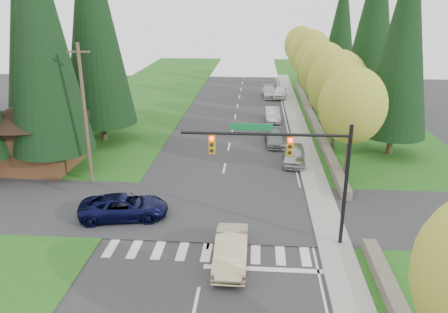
# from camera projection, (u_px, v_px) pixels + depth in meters

# --- Properties ---
(ground) EXTENTS (120.00, 120.00, 0.00)m
(ground) POSITION_uv_depth(u_px,v_px,m) (199.00, 289.00, 20.22)
(ground) COLOR #28282B
(ground) RESTS_ON ground
(grass_east) EXTENTS (14.00, 110.00, 0.06)m
(grass_east) POSITION_uv_depth(u_px,v_px,m) (377.00, 154.00, 38.05)
(grass_east) COLOR #205015
(grass_east) RESTS_ON ground
(grass_west) EXTENTS (14.00, 110.00, 0.06)m
(grass_west) POSITION_uv_depth(u_px,v_px,m) (87.00, 146.00, 39.94)
(grass_west) COLOR #205015
(grass_west) RESTS_ON ground
(cross_street) EXTENTS (120.00, 8.00, 0.10)m
(cross_street) POSITION_uv_depth(u_px,v_px,m) (215.00, 211.00, 27.73)
(cross_street) COLOR #28282B
(cross_street) RESTS_ON ground
(sidewalk_east) EXTENTS (1.80, 80.00, 0.13)m
(sidewalk_east) POSITION_uv_depth(u_px,v_px,m) (304.00, 144.00, 40.36)
(sidewalk_east) COLOR gray
(sidewalk_east) RESTS_ON ground
(curb_east) EXTENTS (0.20, 80.00, 0.13)m
(curb_east) POSITION_uv_depth(u_px,v_px,m) (295.00, 144.00, 40.42)
(curb_east) COLOR gray
(curb_east) RESTS_ON ground
(stone_wall_north) EXTENTS (0.70, 40.00, 0.70)m
(stone_wall_north) POSITION_uv_depth(u_px,v_px,m) (313.00, 120.00, 47.65)
(stone_wall_north) COLOR #4C4438
(stone_wall_north) RESTS_ON ground
(traffic_signal) EXTENTS (8.70, 0.37, 6.80)m
(traffic_signal) POSITION_uv_depth(u_px,v_px,m) (293.00, 157.00, 22.45)
(traffic_signal) COLOR black
(traffic_signal) RESTS_ON ground
(brown_building) EXTENTS (8.40, 8.40, 5.40)m
(brown_building) POSITION_uv_depth(u_px,v_px,m) (34.00, 128.00, 34.34)
(brown_building) COLOR #4C2D19
(brown_building) RESTS_ON ground
(utility_pole) EXTENTS (1.60, 0.24, 10.00)m
(utility_pole) POSITION_uv_depth(u_px,v_px,m) (85.00, 114.00, 30.45)
(utility_pole) COLOR #473828
(utility_pole) RESTS_ON ground
(decid_tree_0) EXTENTS (4.80, 4.80, 8.37)m
(decid_tree_0) POSITION_uv_depth(u_px,v_px,m) (352.00, 106.00, 30.82)
(decid_tree_0) COLOR #38281C
(decid_tree_0) RESTS_ON ground
(decid_tree_1) EXTENTS (5.20, 5.20, 8.80)m
(decid_tree_1) POSITION_uv_depth(u_px,v_px,m) (338.00, 85.00, 37.31)
(decid_tree_1) COLOR #38281C
(decid_tree_1) RESTS_ON ground
(decid_tree_2) EXTENTS (5.00, 5.00, 8.82)m
(decid_tree_2) POSITION_uv_depth(u_px,v_px,m) (324.00, 71.00, 43.86)
(decid_tree_2) COLOR #38281C
(decid_tree_2) RESTS_ON ground
(decid_tree_3) EXTENTS (5.00, 5.00, 8.55)m
(decid_tree_3) POSITION_uv_depth(u_px,v_px,m) (316.00, 64.00, 50.51)
(decid_tree_3) COLOR #38281C
(decid_tree_3) RESTS_ON ground
(decid_tree_4) EXTENTS (5.40, 5.40, 9.18)m
(decid_tree_4) POSITION_uv_depth(u_px,v_px,m) (311.00, 54.00, 56.94)
(decid_tree_4) COLOR #38281C
(decid_tree_4) RESTS_ON ground
(decid_tree_5) EXTENTS (4.80, 4.80, 8.30)m
(decid_tree_5) POSITION_uv_depth(u_px,v_px,m) (304.00, 52.00, 63.71)
(decid_tree_5) COLOR #38281C
(decid_tree_5) RESTS_ON ground
(decid_tree_6) EXTENTS (5.20, 5.20, 8.86)m
(decid_tree_6) POSITION_uv_depth(u_px,v_px,m) (301.00, 45.00, 70.16)
(decid_tree_6) COLOR #38281C
(decid_tree_6) RESTS_ON ground
(conifer_w_a) EXTENTS (6.12, 6.12, 19.80)m
(conifer_w_a) POSITION_uv_depth(u_px,v_px,m) (39.00, 28.00, 30.68)
(conifer_w_a) COLOR #38281C
(conifer_w_a) RESTS_ON ground
(conifer_w_b) EXTENTS (5.44, 5.44, 17.80)m
(conifer_w_b) POSITION_uv_depth(u_px,v_px,m) (28.00, 38.00, 34.99)
(conifer_w_b) COLOR #38281C
(conifer_w_b) RESTS_ON ground
(conifer_w_c) EXTENTS (6.46, 6.46, 20.80)m
(conifer_w_c) POSITION_uv_depth(u_px,v_px,m) (93.00, 17.00, 37.95)
(conifer_w_c) COLOR #38281C
(conifer_w_c) RESTS_ON ground
(conifer_w_e) EXTENTS (5.78, 5.78, 18.80)m
(conifer_w_e) POSITION_uv_depth(u_px,v_px,m) (96.00, 25.00, 44.07)
(conifer_w_e) COLOR #38281C
(conifer_w_e) RESTS_ON ground
(conifer_e_a) EXTENTS (5.44, 5.44, 17.80)m
(conifer_e_a) POSITION_uv_depth(u_px,v_px,m) (404.00, 38.00, 34.69)
(conifer_e_a) COLOR #38281C
(conifer_e_a) RESTS_ON ground
(conifer_e_b) EXTENTS (6.12, 6.12, 19.80)m
(conifer_e_b) POSITION_uv_depth(u_px,v_px,m) (375.00, 18.00, 47.42)
(conifer_e_b) COLOR #38281C
(conifer_e_b) RESTS_ON ground
(conifer_e_c) EXTENTS (5.10, 5.10, 16.80)m
(conifer_e_c) POSITION_uv_depth(u_px,v_px,m) (341.00, 26.00, 61.15)
(conifer_e_c) COLOR #38281C
(conifer_e_c) RESTS_ON ground
(sedan_champagne) EXTENTS (1.61, 4.60, 1.52)m
(sedan_champagne) POSITION_uv_depth(u_px,v_px,m) (231.00, 250.00, 21.95)
(sedan_champagne) COLOR tan
(sedan_champagne) RESTS_ON ground
(suv_navy) EXTENTS (5.68, 3.41, 1.48)m
(suv_navy) POSITION_uv_depth(u_px,v_px,m) (124.00, 207.00, 26.60)
(suv_navy) COLOR black
(suv_navy) RESTS_ON ground
(parked_car_a) EXTENTS (2.12, 4.53, 1.50)m
(parked_car_a) POSITION_uv_depth(u_px,v_px,m) (294.00, 155.00, 35.63)
(parked_car_a) COLOR #A6A6AA
(parked_car_a) RESTS_ON ground
(parked_car_b) EXTENTS (2.04, 4.39, 1.24)m
(parked_car_b) POSITION_uv_depth(u_px,v_px,m) (275.00, 138.00, 40.36)
(parked_car_b) COLOR slate
(parked_car_b) RESTS_ON ground
(parked_car_c) EXTENTS (1.68, 4.49, 1.47)m
(parked_car_c) POSITION_uv_depth(u_px,v_px,m) (272.00, 115.00, 48.22)
(parked_car_c) COLOR #ADADB2
(parked_car_c) RESTS_ON ground
(parked_car_d) EXTENTS (2.24, 4.68, 1.54)m
(parked_car_d) POSITION_uv_depth(u_px,v_px,m) (280.00, 92.00, 59.68)
(parked_car_d) COLOR white
(parked_car_d) RESTS_ON ground
(parked_car_e) EXTENTS (2.40, 5.13, 1.45)m
(parked_car_e) POSITION_uv_depth(u_px,v_px,m) (270.00, 92.00, 60.17)
(parked_car_e) COLOR #B6B5BB
(parked_car_e) RESTS_ON ground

